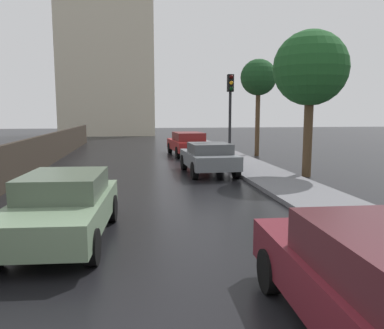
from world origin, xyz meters
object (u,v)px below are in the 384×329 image
car_maroon_far_lane (383,283)px  street_tree_mid (311,69)px  car_green_far_ahead (63,206)px  car_grey_behind_camera (209,157)px  car_red_near_kerb (188,143)px  traffic_light (230,103)px  street_tree_near (258,79)px

car_maroon_far_lane → street_tree_mid: size_ratio=0.70×
car_green_far_ahead → car_maroon_far_lane: size_ratio=1.02×
car_green_far_ahead → car_grey_behind_camera: size_ratio=1.05×
car_red_near_kerb → car_green_far_ahead: car_red_near_kerb is taller
car_green_far_ahead → street_tree_mid: street_tree_mid is taller
car_green_far_ahead → car_maroon_far_lane: bearing=138.1°
car_red_near_kerb → traffic_light: traffic_light is taller
car_red_near_kerb → street_tree_near: (4.03, -0.81, 3.76)m
car_maroon_far_lane → traffic_light: traffic_light is taller
car_red_near_kerb → car_grey_behind_camera: (-0.05, -7.01, -0.04)m
car_green_far_ahead → car_maroon_far_lane: (4.09, -4.16, 0.02)m
car_grey_behind_camera → street_tree_mid: bearing=-19.9°
car_red_near_kerb → traffic_light: (1.12, -5.90, 2.24)m
car_grey_behind_camera → car_maroon_far_lane: 12.00m
car_red_near_kerb → street_tree_mid: 9.67m
car_maroon_far_lane → street_tree_near: bearing=78.2°
car_maroon_far_lane → car_red_near_kerb: bearing=90.7°
car_maroon_far_lane → street_tree_mid: 12.07m
street_tree_mid → street_tree_near: bearing=87.6°
car_red_near_kerb → car_maroon_far_lane: (-0.42, -19.00, -0.01)m
car_grey_behind_camera → street_tree_mid: 5.30m
car_red_near_kerb → car_green_far_ahead: bearing=-111.0°
car_maroon_far_lane → street_tree_mid: (4.14, 10.79, 3.49)m
car_maroon_far_lane → street_tree_near: street_tree_near is taller
traffic_light → street_tree_mid: bearing=-41.6°
street_tree_near → street_tree_mid: street_tree_mid is taller
car_grey_behind_camera → traffic_light: (1.17, 1.11, 2.28)m
traffic_light → street_tree_near: 6.06m
car_red_near_kerb → car_green_far_ahead: 15.51m
car_green_far_ahead → traffic_light: 10.80m
street_tree_mid → car_grey_behind_camera: bearing=162.3°
car_maroon_far_lane → traffic_light: 13.38m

